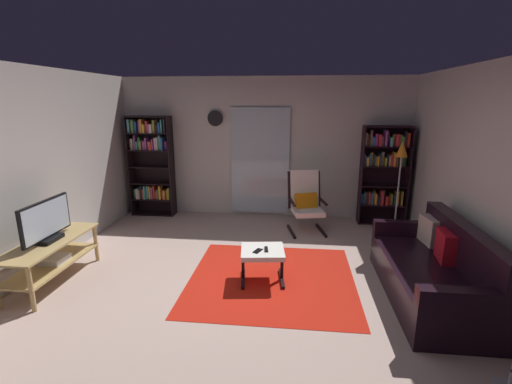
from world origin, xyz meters
TOP-DOWN VIEW (x-y plane):
  - ground_plane at (0.00, 0.00)m, footprint 7.02×7.02m
  - wall_back at (0.00, 2.90)m, footprint 5.60×0.06m
  - wall_left at (-2.70, 0.00)m, footprint 0.06×6.00m
  - wall_right at (2.70, 0.00)m, footprint 0.06×6.00m
  - glass_door_panel at (-0.07, 2.83)m, footprint 1.10×0.01m
  - area_rug at (0.34, 0.26)m, footprint 2.04×2.00m
  - tv_stand at (-2.32, -0.10)m, footprint 0.51×1.35m
  - television at (-2.32, -0.11)m, footprint 0.20×0.83m
  - bookshelf_near_tv at (-2.13, 2.66)m, footprint 0.81×0.30m
  - bookshelf_near_sofa at (2.16, 2.62)m, footprint 0.81×0.30m
  - leather_sofa at (2.18, 0.03)m, footprint 0.86×1.94m
  - lounge_armchair at (0.79, 2.08)m, footprint 0.68×0.75m
  - ottoman at (0.22, 0.21)m, footprint 0.58×0.54m
  - tv_remote at (0.27, 0.20)m, footprint 0.06×0.15m
  - cell_phone at (0.17, 0.14)m, footprint 0.12×0.16m
  - floor_lamp_by_shelf at (2.24, 1.94)m, footprint 0.22×0.22m
  - wall_clock at (-0.90, 2.82)m, footprint 0.29×0.03m

SIDE VIEW (x-z plane):
  - ground_plane at x=0.00m, z-range 0.00..0.00m
  - area_rug at x=0.34m, z-range 0.00..0.01m
  - leather_sofa at x=2.18m, z-range -0.13..0.74m
  - ottoman at x=0.22m, z-range 0.14..0.55m
  - tv_stand at x=-2.32m, z-range 0.09..0.63m
  - cell_phone at x=0.17m, z-range 0.41..0.42m
  - tv_remote at x=0.27m, z-range 0.41..0.43m
  - lounge_armchair at x=0.79m, z-range 0.02..1.05m
  - television at x=-2.32m, z-range 0.52..1.02m
  - bookshelf_near_sofa at x=2.16m, z-range 0.09..1.84m
  - glass_door_panel at x=-0.07m, z-range 0.05..2.05m
  - bookshelf_near_tv at x=-2.13m, z-range 0.10..2.00m
  - floor_lamp_by_shelf at x=2.24m, z-range 0.45..2.02m
  - wall_back at x=0.00m, z-range 0.00..2.60m
  - wall_left at x=-2.70m, z-range 0.00..2.60m
  - wall_right at x=2.70m, z-range 0.00..2.60m
  - wall_clock at x=-0.90m, z-range 1.71..2.00m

